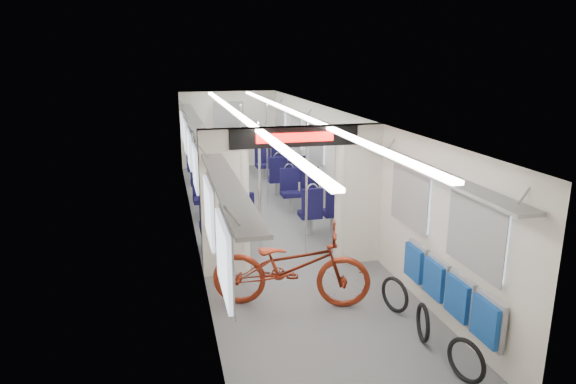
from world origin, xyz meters
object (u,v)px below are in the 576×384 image
object	(u,v)px
bike_hoop_b	(423,324)
seat_bay_near_right	(311,197)
bike_hoop_a	(466,363)
stanchion_far_right	(267,155)
stanchion_far_left	(242,155)
flip_bench	(447,288)
stanchion_near_right	(306,192)
seat_bay_far_left	(206,170)
bike_hoop_c	(395,296)
bicycle	(291,266)
seat_bay_far_right	(279,166)
seat_bay_near_left	(221,203)
stanchion_near_left	(260,190)

from	to	relation	value
bike_hoop_b	seat_bay_near_right	xyz separation A→B (m)	(-0.04, 4.76, 0.31)
seat_bay_near_right	bike_hoop_a	bearing A→B (deg)	-89.09
stanchion_far_right	stanchion_far_left	bearing A→B (deg)	170.53
flip_bench	stanchion_near_right	world-z (taller)	stanchion_near_right
bike_hoop_b	seat_bay_far_left	xyz separation A→B (m)	(-1.91, 7.84, 0.32)
seat_bay_far_left	bike_hoop_c	bearing A→B (deg)	-75.05
bicycle	seat_bay_near_right	xyz separation A→B (m)	(1.28, 3.49, -0.05)
bicycle	seat_bay_far_left	size ratio (longest dim) A/B	1.09
stanchion_far_right	flip_bench	bearing A→B (deg)	-80.41
bicycle	flip_bench	xyz separation A→B (m)	(1.70, -1.13, 0.01)
bike_hoop_c	flip_bench	bearing A→B (deg)	-56.89
seat_bay_far_right	stanchion_near_right	size ratio (longest dim) A/B	0.91
seat_bay_far_right	stanchion_far_left	distance (m)	1.94
seat_bay_near_right	stanchion_near_right	bearing A→B (deg)	-108.38
seat_bay_far_right	stanchion_far_right	distance (m)	1.75
bicycle	seat_bay_far_right	size ratio (longest dim) A/B	1.04
stanchion_near_right	seat_bay_far_right	bearing A→B (deg)	82.77
stanchion_near_right	stanchion_far_right	xyz separation A→B (m)	(0.01, 3.33, 0.00)
bike_hoop_c	seat_bay_near_left	size ratio (longest dim) A/B	0.22
flip_bench	seat_bay_near_left	bearing A→B (deg)	117.15
bike_hoop_b	bike_hoop_c	distance (m)	0.75
bike_hoop_b	seat_bay_near_left	size ratio (longest dim) A/B	0.21
stanchion_near_left	bike_hoop_a	bearing A→B (deg)	-70.67
bike_hoop_b	stanchion_near_left	distance (m)	3.64
stanchion_far_left	stanchion_far_right	world-z (taller)	same
stanchion_near_right	stanchion_far_right	size ratio (longest dim) A/B	1.00
seat_bay_far_right	bike_hoop_c	bearing A→B (deg)	-89.83
seat_bay_near_left	bike_hoop_b	bearing A→B (deg)	-67.50
seat_bay_far_left	stanchion_near_right	distance (m)	5.13
stanchion_near_left	seat_bay_near_left	bearing A→B (deg)	111.09
seat_bay_near_left	stanchion_near_right	distance (m)	2.19
stanchion_near_left	stanchion_near_right	distance (m)	0.80
stanchion_far_left	seat_bay_far_left	bearing A→B (deg)	115.13
stanchion_near_right	bike_hoop_b	bearing A→B (deg)	-77.30
seat_bay_far_left	seat_bay_far_right	distance (m)	1.87
flip_bench	bike_hoop_a	world-z (taller)	flip_bench
stanchion_near_left	bike_hoop_b	bearing A→B (deg)	-66.91
bike_hoop_a	seat_bay_far_left	distance (m)	8.90
bicycle	bike_hoop_c	size ratio (longest dim) A/B	4.38
stanchion_near_left	flip_bench	bearing A→B (deg)	-60.35
seat_bay_near_right	stanchion_near_right	distance (m)	2.05
stanchion_far_right	bike_hoop_a	bearing A→B (deg)	-84.35
bike_hoop_c	seat_bay_far_right	size ratio (longest dim) A/B	0.24
bike_hoop_c	stanchion_far_right	distance (m)	5.60
bike_hoop_a	stanchion_near_right	bearing A→B (deg)	100.67
seat_bay_near_right	stanchion_far_left	xyz separation A→B (m)	(-1.16, 1.57, 0.63)
bike_hoop_b	stanchion_near_right	bearing A→B (deg)	102.70
seat_bay_near_left	seat_bay_near_right	size ratio (longest dim) A/B	1.18
seat_bay_far_right	stanchion_far_right	world-z (taller)	stanchion_far_right
seat_bay_near_right	bicycle	bearing A→B (deg)	-110.19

